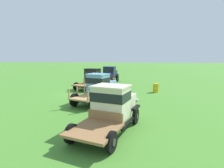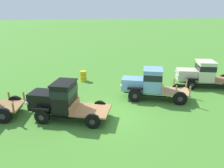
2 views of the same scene
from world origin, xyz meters
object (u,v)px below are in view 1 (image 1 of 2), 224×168
(vintage_truck_second_in_line, at_px, (94,78))
(vintage_truck_midrow_center, at_px, (99,87))
(vintage_truck_foreground_near, at_px, (110,74))
(vintage_truck_far_side, at_px, (113,105))
(oil_drum_beside_row, at_px, (156,88))

(vintage_truck_second_in_line, distance_m, vintage_truck_midrow_center, 6.14)
(vintage_truck_second_in_line, xyz_separation_m, vintage_truck_midrow_center, (5.81, 1.98, 0.00))
(vintage_truck_foreground_near, height_order, vintage_truck_second_in_line, vintage_truck_second_in_line)
(vintage_truck_foreground_near, bearing_deg, vintage_truck_second_in_line, -10.86)
(vintage_truck_foreground_near, xyz_separation_m, vintage_truck_far_side, (15.79, 2.81, -0.06))
(vintage_truck_second_in_line, distance_m, oil_drum_beside_row, 6.79)
(vintage_truck_foreground_near, bearing_deg, oil_drum_beside_row, 40.97)
(vintage_truck_foreground_near, xyz_separation_m, vintage_truck_second_in_line, (5.04, -0.97, -0.01))
(vintage_truck_second_in_line, distance_m, vintage_truck_far_side, 11.39)
(vintage_truck_second_in_line, bearing_deg, vintage_truck_midrow_center, 18.83)
(vintage_truck_foreground_near, relative_size, vintage_truck_far_side, 0.95)
(oil_drum_beside_row, bearing_deg, vintage_truck_foreground_near, -139.03)
(vintage_truck_midrow_center, xyz_separation_m, oil_drum_beside_row, (-4.37, 4.62, -0.70))
(vintage_truck_second_in_line, height_order, vintage_truck_midrow_center, vintage_truck_second_in_line)
(vintage_truck_far_side, bearing_deg, vintage_truck_midrow_center, -159.98)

